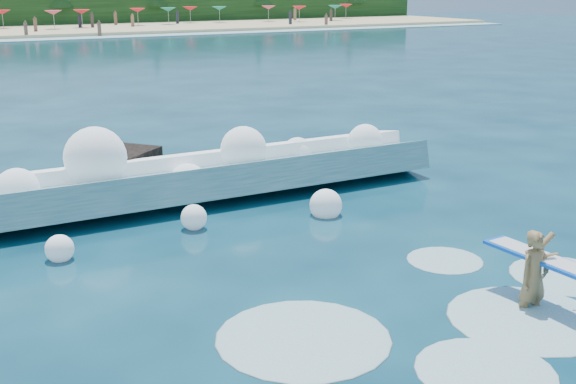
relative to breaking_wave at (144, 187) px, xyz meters
The scene contains 6 objects.
ground 6.40m from the breaking_wave, 86.20° to the right, with size 200.00×200.00×0.00m, color #072838.
breaking_wave is the anchor object (origin of this frame).
rock_cluster 3.36m from the breaking_wave, 151.17° to the left, with size 8.08×3.12×1.24m.
surfer_with_board 10.33m from the breaking_wave, 66.09° to the right, with size 0.95×2.93×1.77m.
wave_spray 0.93m from the breaking_wave, behind, with size 14.87×4.46×2.31m.
surf_foam 9.51m from the breaking_wave, 73.89° to the right, with size 9.60×5.70×0.15m.
Camera 1 is at (-5.86, -11.38, 5.65)m, focal length 45.00 mm.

